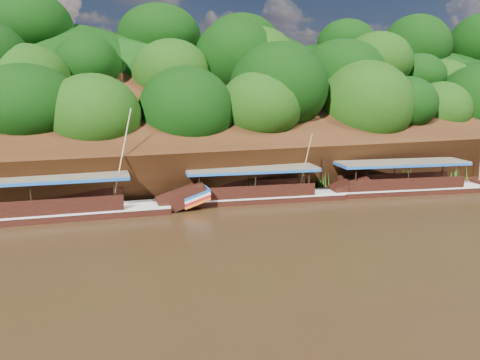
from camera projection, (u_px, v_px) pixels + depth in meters
The scene contains 6 objects.
ground at pixel (308, 233), 26.22m from camera, with size 160.00×160.00×0.00m, color black.
riverbank at pixel (199, 150), 46.75m from camera, with size 120.00×30.06×19.40m.
boat_0 at pixel (419, 185), 36.47m from camera, with size 15.52×4.52×6.70m.
boat_1 at pixel (272, 193), 33.84m from camera, with size 14.43×3.96×5.36m.
boat_2 at pixel (66, 208), 29.29m from camera, with size 17.42×3.58×7.25m.
reeds at pixel (209, 190), 33.77m from camera, with size 49.51×2.52×1.76m.
Camera 1 is at (-12.36, -22.23, 8.00)m, focal length 35.00 mm.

